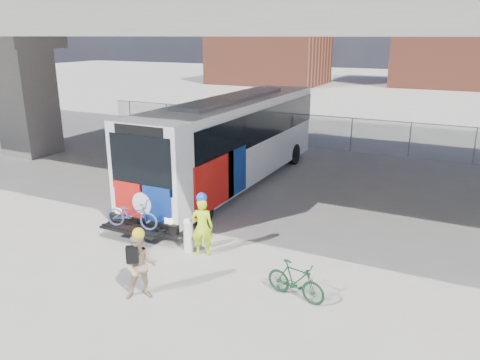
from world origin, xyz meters
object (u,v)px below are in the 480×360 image
Objects in this scene: bus at (233,135)px; cyclist_tan at (140,266)px; cyclist_hivis at (202,225)px; bike_parked at (296,281)px; bollard at (188,234)px.

bus reaches higher than cyclist_tan.
cyclist_hivis is at bearing -70.08° from bus.
cyclist_hivis is 3.37m from bike_parked.
cyclist_tan is 1.17× the size of bike_parked.
cyclist_hivis reaches higher than bike_parked.
cyclist_tan is (2.20, -8.97, -1.25)m from bus.
bollard is at bearing -20.52° from cyclist_hivis.
bus reaches higher than bike_parked.
bus is 8.36× the size of bike_parked.
cyclist_hivis is 1.21× the size of bike_parked.
bike_parked is at bearing -15.57° from bollard.
cyclist_hivis is (0.48, 0.00, 0.35)m from bollard.
bus is 12.50× the size of bollard.
cyclist_hivis reaches higher than bollard.
cyclist_tan is at bearing -81.82° from bollard.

